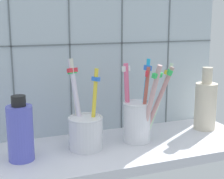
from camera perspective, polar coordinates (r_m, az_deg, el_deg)
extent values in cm
cube|color=silver|center=(74.27, 0.29, -10.29)|extent=(64.00, 22.00, 2.00)
cube|color=#B2C1CC|center=(80.23, -2.86, 7.24)|extent=(64.00, 2.00, 45.00)
cube|color=slate|center=(75.31, -16.67, 6.43)|extent=(0.30, 0.20, 45.00)
cube|color=slate|center=(77.40, -7.14, 6.98)|extent=(0.30, 0.20, 45.00)
cube|color=slate|center=(81.46, 1.69, 7.32)|extent=(0.30, 0.20, 45.00)
cube|color=slate|center=(87.23, 9.53, 7.48)|extent=(0.30, 0.20, 45.00)
cube|color=slate|center=(79.13, -2.62, 7.73)|extent=(64.00, 0.20, 0.30)
cylinder|color=white|center=(71.79, -4.48, -7.39)|extent=(7.22, 7.22, 6.76)
torus|color=silver|center=(70.73, -4.52, -4.81)|extent=(7.36, 7.36, 0.50)
cylinder|color=yellow|center=(70.92, -3.08, -3.12)|extent=(2.73, 1.86, 16.65)
cube|color=blue|center=(70.00, -2.76, 1.80)|extent=(1.57, 2.03, 0.91)
cylinder|color=silver|center=(72.07, -5.95, -2.23)|extent=(2.75, 5.50, 18.51)
cube|color=green|center=(72.00, -6.75, 3.02)|extent=(2.07, 1.61, 1.06)
cylinder|color=silver|center=(72.41, -6.13, -2.11)|extent=(2.10, 3.95, 18.52)
cube|color=#E5333F|center=(71.93, -6.73, 3.28)|extent=(2.44, 1.60, 1.01)
cylinder|color=white|center=(75.54, 4.24, -5.56)|extent=(6.02, 6.02, 8.81)
torus|color=silver|center=(74.33, 4.29, -2.33)|extent=(6.22, 6.22, 0.50)
cylinder|color=#BBDABB|center=(75.77, 7.76, -2.02)|extent=(6.57, 1.76, 17.36)
cube|color=yellow|center=(75.23, 9.37, 2.81)|extent=(1.20, 2.34, 1.11)
cylinder|color=#F0638E|center=(75.28, 2.60, -2.04)|extent=(1.76, 2.48, 17.10)
cube|color=white|center=(74.18, 2.39, 3.54)|extent=(2.15, 1.35, 1.19)
cylinder|color=#22B3F1|center=(75.13, 5.54, -1.69)|extent=(2.61, 1.14, 18.16)
cube|color=blue|center=(74.14, 6.06, 3.65)|extent=(1.18, 2.03, 1.14)
cylinder|color=#B95B4E|center=(74.16, 5.46, -2.50)|extent=(2.33, 1.84, 16.58)
cube|color=#E5333F|center=(72.70, 6.02, 2.76)|extent=(1.95, 2.58, 1.20)
cylinder|color=#CA9F9F|center=(72.14, 6.44, -2.58)|extent=(3.18, 5.70, 17.68)
cube|color=green|center=(69.71, 7.65, 2.40)|extent=(2.77, 1.93, 1.13)
cylinder|color=tan|center=(74.68, 7.59, -2.47)|extent=(6.84, 3.88, 16.80)
cube|color=green|center=(73.45, 9.74, 2.88)|extent=(2.07, 2.65, 1.33)
cylinder|color=beige|center=(86.46, 15.52, -2.76)|extent=(5.27, 5.27, 11.53)
cylinder|color=beige|center=(84.86, 15.81, 2.30)|extent=(2.47, 2.47, 3.96)
cylinder|color=#585DD0|center=(67.71, -15.23, -7.17)|extent=(5.01, 5.01, 10.87)
cylinder|color=black|center=(65.92, -15.54, -1.88)|extent=(2.76, 2.76, 2.00)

